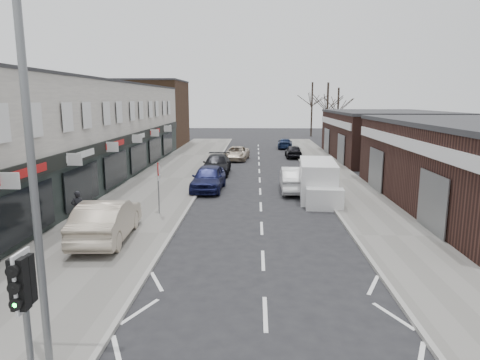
# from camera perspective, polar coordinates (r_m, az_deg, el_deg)

# --- Properties ---
(ground) EXTENTS (160.00, 160.00, 0.00)m
(ground) POSITION_cam_1_polar(r_m,az_deg,el_deg) (10.69, 3.61, -22.42)
(ground) COLOR black
(ground) RESTS_ON ground
(pavement_left) EXTENTS (5.50, 64.00, 0.12)m
(pavement_left) POSITION_cam_1_polar(r_m,az_deg,el_deg) (32.14, -9.48, 0.20)
(pavement_left) COLOR slate
(pavement_left) RESTS_ON ground
(pavement_right) EXTENTS (3.50, 64.00, 0.12)m
(pavement_right) POSITION_cam_1_polar(r_m,az_deg,el_deg) (32.06, 12.98, 0.04)
(pavement_right) COLOR slate
(pavement_right) RESTS_ON ground
(shop_terrace_left) EXTENTS (8.00, 41.00, 7.10)m
(shop_terrace_left) POSITION_cam_1_polar(r_m,az_deg,el_deg) (31.45, -22.81, 5.70)
(shop_terrace_left) COLOR silver
(shop_terrace_left) RESTS_ON ground
(brick_block_far) EXTENTS (8.00, 10.00, 8.00)m
(brick_block_far) POSITION_cam_1_polar(r_m,az_deg,el_deg) (55.58, -11.73, 8.58)
(brick_block_far) COLOR #49311F
(brick_block_far) RESTS_ON ground
(right_unit_far) EXTENTS (10.00, 16.00, 4.50)m
(right_unit_far) POSITION_cam_1_polar(r_m,az_deg,el_deg) (44.96, 18.77, 5.56)
(right_unit_far) COLOR #351D18
(right_unit_far) RESTS_ON ground
(tree_far_a) EXTENTS (3.60, 3.60, 8.00)m
(tree_far_a) POSITION_cam_1_polar(r_m,az_deg,el_deg) (58.00, 11.40, 4.71)
(tree_far_a) COLOR #382D26
(tree_far_a) RESTS_ON ground
(tree_far_b) EXTENTS (3.60, 3.60, 7.50)m
(tree_far_b) POSITION_cam_1_polar(r_m,az_deg,el_deg) (64.31, 12.77, 5.23)
(tree_far_b) COLOR #382D26
(tree_far_b) RESTS_ON ground
(tree_far_c) EXTENTS (3.60, 3.60, 8.50)m
(tree_far_c) POSITION_cam_1_polar(r_m,az_deg,el_deg) (69.75, 9.44, 5.75)
(tree_far_c) COLOR #382D26
(tree_far_c) RESTS_ON ground
(traffic_light) EXTENTS (0.28, 0.60, 3.10)m
(traffic_light) POSITION_cam_1_polar(r_m,az_deg,el_deg) (8.76, -26.88, -13.51)
(traffic_light) COLOR slate
(traffic_light) RESTS_ON pavement_left
(street_lamp) EXTENTS (2.23, 0.22, 8.00)m
(street_lamp) POSITION_cam_1_polar(r_m,az_deg,el_deg) (9.27, -25.11, 2.14)
(street_lamp) COLOR slate
(street_lamp) RESTS_ON pavement_left
(warning_sign) EXTENTS (0.12, 0.80, 2.70)m
(warning_sign) POSITION_cam_1_polar(r_m,az_deg,el_deg) (21.81, -10.78, 0.91)
(warning_sign) COLOR slate
(warning_sign) RESTS_ON pavement_left
(white_van) EXTENTS (2.41, 5.90, 2.24)m
(white_van) POSITION_cam_1_polar(r_m,az_deg,el_deg) (25.77, 10.35, -0.16)
(white_van) COLOR silver
(white_van) RESTS_ON ground
(sedan_on_pavement) EXTENTS (2.10, 5.23, 1.69)m
(sedan_on_pavement) POSITION_cam_1_polar(r_m,az_deg,el_deg) (18.51, -17.33, -5.06)
(sedan_on_pavement) COLOR #AD9E8A
(sedan_on_pavement) RESTS_ON pavement_left
(pedestrian) EXTENTS (0.69, 0.57, 1.63)m
(pedestrian) POSITION_cam_1_polar(r_m,az_deg,el_deg) (20.97, -20.78, -3.53)
(pedestrian) COLOR black
(pedestrian) RESTS_ON pavement_left
(parked_car_left_a) EXTENTS (2.14, 4.86, 1.63)m
(parked_car_left_a) POSITION_cam_1_polar(r_m,az_deg,el_deg) (27.83, -4.24, 0.27)
(parked_car_left_a) COLOR #151943
(parked_car_left_a) RESTS_ON ground
(parked_car_left_b) EXTENTS (2.10, 5.16, 1.50)m
(parked_car_left_b) POSITION_cam_1_polar(r_m,az_deg,el_deg) (34.00, -3.12, 2.07)
(parked_car_left_b) COLOR black
(parked_car_left_b) RESTS_ON ground
(parked_car_left_c) EXTENTS (2.61, 4.88, 1.30)m
(parked_car_left_c) POSITION_cam_1_polar(r_m,az_deg,el_deg) (41.80, -0.48, 3.57)
(parked_car_left_c) COLOR #C4B39C
(parked_car_left_c) RESTS_ON ground
(parked_car_right_a) EXTENTS (1.80, 4.92, 1.61)m
(parked_car_right_a) POSITION_cam_1_polar(r_m,az_deg,el_deg) (27.65, 7.28, 0.13)
(parked_car_right_a) COLOR silver
(parked_car_right_a) RESTS_ON ground
(parked_car_right_b) EXTENTS (1.55, 3.84, 1.31)m
(parked_car_right_b) POSITION_cam_1_polar(r_m,az_deg,el_deg) (43.78, 7.12, 3.82)
(parked_car_right_b) COLOR black
(parked_car_right_b) RESTS_ON ground
(parked_car_right_c) EXTENTS (2.01, 4.30, 1.22)m
(parked_car_right_c) POSITION_cam_1_polar(r_m,az_deg,el_deg) (52.03, 6.02, 4.87)
(parked_car_right_c) COLOR #121E3B
(parked_car_right_c) RESTS_ON ground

